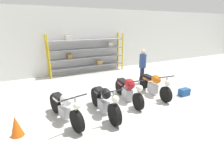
{
  "coord_description": "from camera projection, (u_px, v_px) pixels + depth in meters",
  "views": [
    {
      "loc": [
        -2.8,
        -4.81,
        2.73
      ],
      "look_at": [
        0.0,
        0.4,
        0.7
      ],
      "focal_mm": 28.0,
      "sensor_mm": 36.0,
      "label": 1
    }
  ],
  "objects": [
    {
      "name": "motorcycle_red",
      "position": [
        128.0,
        90.0,
        6.42
      ],
      "size": [
        0.65,
        2.11,
        1.01
      ],
      "rotation": [
        0.0,
        0.0,
        -1.69
      ],
      "color": "black",
      "rests_on": "ground_plane"
    },
    {
      "name": "motorcycle_white",
      "position": [
        65.0,
        107.0,
        5.05
      ],
      "size": [
        0.75,
        2.02,
        0.99
      ],
      "rotation": [
        0.0,
        0.0,
        -1.37
      ],
      "color": "black",
      "rests_on": "ground_plane"
    },
    {
      "name": "traffic_cone",
      "position": [
        16.0,
        126.0,
        4.42
      ],
      "size": [
        0.32,
        0.32,
        0.55
      ],
      "color": "orange",
      "rests_on": "ground_plane"
    },
    {
      "name": "person_browsing",
      "position": [
        143.0,
        64.0,
        8.19
      ],
      "size": [
        0.44,
        0.44,
        1.64
      ],
      "rotation": [
        0.0,
        0.0,
        2.1
      ],
      "color": "#1E2338",
      "rests_on": "ground_plane"
    },
    {
      "name": "ground_plane",
      "position": [
        117.0,
        106.0,
        6.14
      ],
      "size": [
        30.0,
        30.0,
        0.0
      ],
      "primitive_type": "plane",
      "color": "silver"
    },
    {
      "name": "motorcycle_orange",
      "position": [
        154.0,
        84.0,
        6.99
      ],
      "size": [
        0.68,
        2.13,
        0.97
      ],
      "rotation": [
        0.0,
        0.0,
        -1.68
      ],
      "color": "black",
      "rests_on": "ground_plane"
    },
    {
      "name": "motorcycle_black",
      "position": [
        104.0,
        101.0,
        5.44
      ],
      "size": [
        0.56,
        2.07,
        1.03
      ],
      "rotation": [
        0.0,
        0.0,
        -1.6
      ],
      "color": "black",
      "rests_on": "ground_plane"
    },
    {
      "name": "toolbox",
      "position": [
        184.0,
        92.0,
        7.03
      ],
      "size": [
        0.44,
        0.26,
        0.28
      ],
      "color": "#1E4C8C",
      "rests_on": "ground_plane"
    },
    {
      "name": "shelving_rack",
      "position": [
        88.0,
        53.0,
        10.09
      ],
      "size": [
        4.47,
        0.63,
        2.24
      ],
      "color": "gold",
      "rests_on": "ground_plane"
    },
    {
      "name": "back_wall",
      "position": [
        72.0,
        42.0,
        9.84
      ],
      "size": [
        30.0,
        0.08,
        3.6
      ],
      "color": "white",
      "rests_on": "ground_plane"
    }
  ]
}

